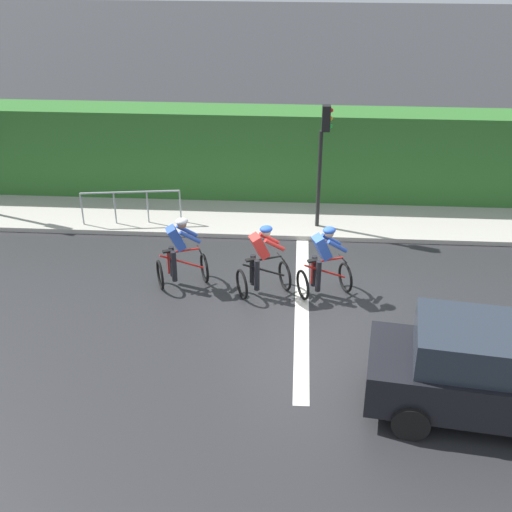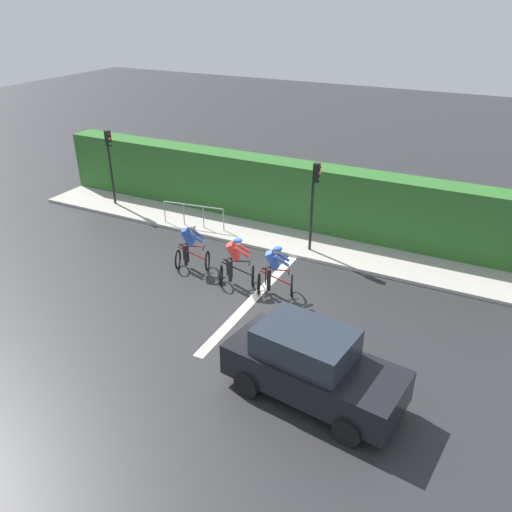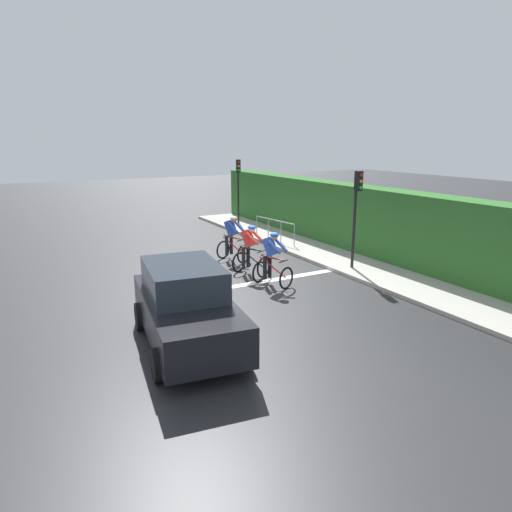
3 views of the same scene
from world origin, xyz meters
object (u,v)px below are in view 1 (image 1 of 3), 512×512
object	(u,v)px
cyclist_second	(262,262)
traffic_light_near_crossing	(323,150)
cyclist_mid	(324,263)
cyclist_lead	(180,254)
pedestrian_railing_kerbside	(131,201)
car_black	(488,373)

from	to	relation	value
cyclist_second	traffic_light_near_crossing	world-z (taller)	traffic_light_near_crossing
cyclist_mid	traffic_light_near_crossing	xyz separation A→B (m)	(3.20, 0.01, 1.43)
cyclist_lead	traffic_light_near_crossing	size ratio (longest dim) A/B	0.50
pedestrian_railing_kerbside	cyclist_second	bearing A→B (deg)	-130.72
cyclist_lead	cyclist_mid	bearing A→B (deg)	-94.03
traffic_light_near_crossing	pedestrian_railing_kerbside	distance (m)	5.14
cyclist_second	car_black	world-z (taller)	car_black
cyclist_lead	car_black	world-z (taller)	car_black
car_black	pedestrian_railing_kerbside	xyz separation A→B (m)	(6.75, 7.59, -0.12)
cyclist_lead	cyclist_mid	world-z (taller)	same
cyclist_second	traffic_light_near_crossing	size ratio (longest dim) A/B	0.50
cyclist_second	pedestrian_railing_kerbside	size ratio (longest dim) A/B	0.65
cyclist_second	pedestrian_railing_kerbside	distance (m)	4.74
cyclist_mid	pedestrian_railing_kerbside	bearing A→B (deg)	58.17
cyclist_second	car_black	bearing A→B (deg)	-132.46
cyclist_mid	traffic_light_near_crossing	distance (m)	3.50
traffic_light_near_crossing	car_black	bearing A→B (deg)	-158.80
cyclist_second	cyclist_mid	world-z (taller)	same
cyclist_second	pedestrian_railing_kerbside	world-z (taller)	cyclist_second
cyclist_mid	traffic_light_near_crossing	size ratio (longest dim) A/B	0.50
cyclist_mid	car_black	xyz separation A→B (m)	(-3.69, -2.66, 0.08)
cyclist_second	cyclist_mid	size ratio (longest dim) A/B	1.00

